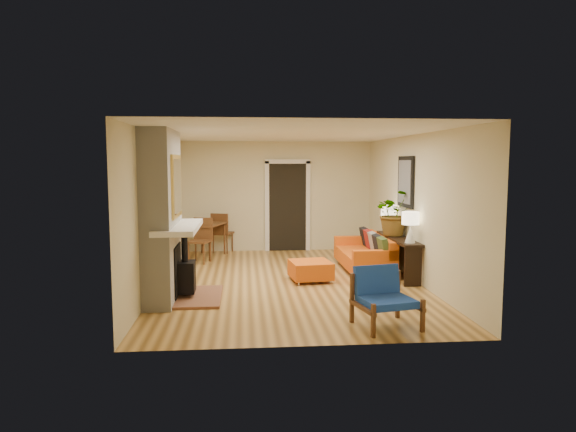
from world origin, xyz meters
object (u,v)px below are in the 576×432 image
(sofa, at_px, (367,253))
(dining_table, at_px, (209,230))
(lamp_far, at_px, (388,215))
(console_table, at_px, (398,245))
(blue_chair, at_px, (383,294))
(ottoman, at_px, (310,270))
(lamp_near, at_px, (410,223))
(houseplant, at_px, (395,213))

(sofa, relative_size, dining_table, 1.09)
(dining_table, distance_m, lamp_far, 3.98)
(dining_table, relative_size, console_table, 0.96)
(sofa, bearing_deg, lamp_far, 20.01)
(lamp_far, bearing_deg, console_table, -90.00)
(blue_chair, bearing_deg, sofa, 79.59)
(ottoman, relative_size, dining_table, 0.44)
(ottoman, distance_m, lamp_far, 2.12)
(blue_chair, bearing_deg, lamp_near, 63.73)
(sofa, height_order, lamp_near, lamp_near)
(houseplant, bearing_deg, lamp_far, 88.75)
(blue_chair, height_order, dining_table, dining_table)
(lamp_near, bearing_deg, dining_table, 141.73)
(ottoman, distance_m, houseplant, 1.99)
(lamp_far, bearing_deg, blue_chair, -106.93)
(console_table, distance_m, lamp_far, 0.84)
(console_table, bearing_deg, houseplant, 92.49)
(dining_table, bearing_deg, lamp_near, -38.27)
(console_table, height_order, houseplant, houseplant)
(lamp_near, distance_m, houseplant, 0.90)
(dining_table, bearing_deg, houseplant, -28.65)
(console_table, xyz_separation_m, lamp_near, (0.00, -0.66, 0.49))
(console_table, xyz_separation_m, houseplant, (-0.01, 0.23, 0.58))
(sofa, distance_m, console_table, 0.74)
(sofa, relative_size, ottoman, 2.48)
(blue_chair, relative_size, console_table, 0.47)
(blue_chair, distance_m, houseplant, 3.33)
(ottoman, distance_m, dining_table, 3.20)
(dining_table, height_order, console_table, dining_table)
(lamp_far, distance_m, houseplant, 0.47)
(ottoman, relative_size, lamp_near, 1.44)
(dining_table, xyz_separation_m, houseplant, (3.64, -1.99, 0.55))
(dining_table, bearing_deg, sofa, -27.96)
(console_table, bearing_deg, lamp_far, 90.00)
(lamp_far, height_order, houseplant, houseplant)
(console_table, bearing_deg, ottoman, -170.76)
(blue_chair, height_order, console_table, blue_chair)
(lamp_near, distance_m, lamp_far, 1.35)
(console_table, distance_m, lamp_near, 0.82)
(blue_chair, relative_size, dining_table, 0.49)
(blue_chair, bearing_deg, lamp_far, 73.07)
(dining_table, distance_m, console_table, 4.27)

